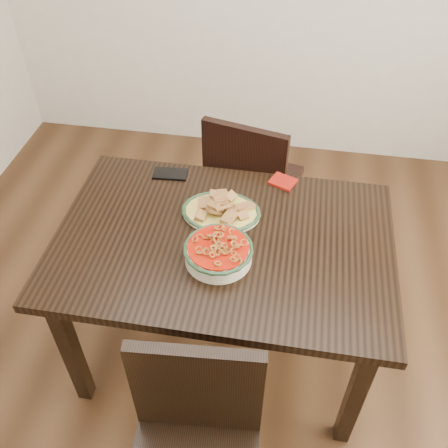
% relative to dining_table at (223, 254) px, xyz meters
% --- Properties ---
extents(floor, '(3.50, 3.50, 0.00)m').
position_rel_dining_table_xyz_m(floor, '(0.02, -0.01, -0.66)').
color(floor, '#372111').
rests_on(floor, ground).
extents(dining_table, '(1.31, 0.88, 0.75)m').
position_rel_dining_table_xyz_m(dining_table, '(0.00, 0.00, 0.00)').
color(dining_table, black).
rests_on(dining_table, ground).
extents(chair_far, '(0.50, 0.50, 0.89)m').
position_rel_dining_table_xyz_m(chair_far, '(0.03, 0.68, -0.16)').
color(chair_far, black).
rests_on(chair_far, ground).
extents(chair_near, '(0.45, 0.45, 0.89)m').
position_rel_dining_table_xyz_m(chair_near, '(0.03, -0.70, -0.16)').
color(chair_near, black).
rests_on(chair_near, ground).
extents(fish_plate, '(0.32, 0.25, 0.11)m').
position_rel_dining_table_xyz_m(fish_plate, '(-0.03, 0.14, 0.13)').
color(fish_plate, '#F0E2CB').
rests_on(fish_plate, dining_table).
extents(noodle_bowl, '(0.26, 0.26, 0.08)m').
position_rel_dining_table_xyz_m(noodle_bowl, '(0.00, -0.11, 0.13)').
color(noodle_bowl, beige).
rests_on(noodle_bowl, dining_table).
extents(smartphone, '(0.16, 0.09, 0.01)m').
position_rel_dining_table_xyz_m(smartphone, '(-0.30, 0.35, 0.09)').
color(smartphone, black).
rests_on(smartphone, dining_table).
extents(napkin, '(0.13, 0.12, 0.01)m').
position_rel_dining_table_xyz_m(napkin, '(0.20, 0.38, 0.09)').
color(napkin, '#99150B').
rests_on(napkin, dining_table).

